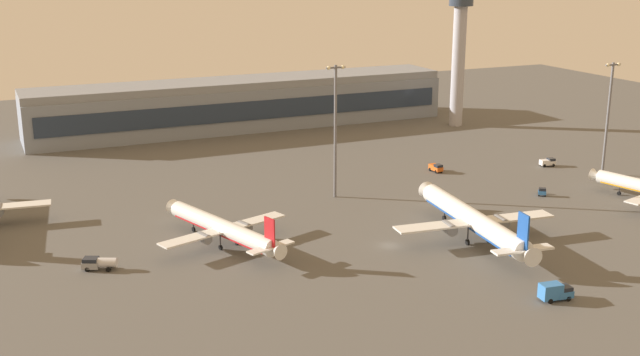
# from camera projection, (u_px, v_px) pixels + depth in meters

# --- Properties ---
(ground_plane) EXTENTS (416.00, 416.00, 0.00)m
(ground_plane) POSITION_uv_depth(u_px,v_px,m) (390.00, 246.00, 156.35)
(ground_plane) COLOR #56544F
(terminal_building) EXTENTS (140.74, 22.40, 16.40)m
(terminal_building) POSITION_uv_depth(u_px,v_px,m) (242.00, 104.00, 262.83)
(terminal_building) COLOR gray
(terminal_building) RESTS_ON ground
(control_tower) EXTENTS (8.00, 8.00, 48.42)m
(control_tower) POSITION_uv_depth(u_px,v_px,m) (459.00, 44.00, 260.81)
(control_tower) COLOR #A8A8B2
(control_tower) RESTS_ON ground
(airplane_far_stand) EXTENTS (34.46, 44.18, 11.33)m
(airplane_far_stand) POSITION_uv_depth(u_px,v_px,m) (474.00, 220.00, 158.17)
(airplane_far_stand) COLOR silver
(airplane_far_stand) RESTS_ON ground
(airplane_mid_apron) EXTENTS (28.33, 36.02, 9.49)m
(airplane_mid_apron) POSITION_uv_depth(u_px,v_px,m) (223.00, 228.00, 155.66)
(airplane_mid_apron) COLOR silver
(airplane_mid_apron) RESTS_ON ground
(fuel_truck) EXTENTS (6.59, 4.59, 2.35)m
(fuel_truck) POSITION_uv_depth(u_px,v_px,m) (98.00, 263.00, 143.92)
(fuel_truck) COLOR gray
(fuel_truck) RESTS_ON ground
(pushback_tug) EXTENTS (3.30, 3.53, 2.05)m
(pushback_tug) POSITION_uv_depth(u_px,v_px,m) (542.00, 192.00, 188.65)
(pushback_tug) COLOR #3372BF
(pushback_tug) RESTS_ON ground
(maintenance_van) EXTENTS (4.42, 2.64, 2.25)m
(maintenance_van) POSITION_uv_depth(u_px,v_px,m) (548.00, 162.00, 215.39)
(maintenance_van) COLOR white
(maintenance_van) RESTS_ON ground
(cargo_loader) EXTENTS (2.27, 4.27, 2.25)m
(cargo_loader) POSITION_uv_depth(u_px,v_px,m) (436.00, 168.00, 209.75)
(cargo_loader) COLOR #D85919
(cargo_loader) RESTS_ON ground
(catering_truck) EXTENTS (5.89, 3.00, 3.05)m
(catering_truck) POSITION_uv_depth(u_px,v_px,m) (555.00, 291.00, 131.10)
(catering_truck) COLOR #3372BF
(catering_truck) RESTS_ON ground
(apron_light_west) EXTENTS (4.80, 0.90, 31.71)m
(apron_light_west) POSITION_uv_depth(u_px,v_px,m) (335.00, 124.00, 183.33)
(apron_light_west) COLOR slate
(apron_light_west) RESTS_ON ground
(apron_light_east) EXTENTS (4.80, 0.90, 29.71)m
(apron_light_east) POSITION_uv_depth(u_px,v_px,m) (608.00, 112.00, 202.81)
(apron_light_east) COLOR slate
(apron_light_east) RESTS_ON ground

